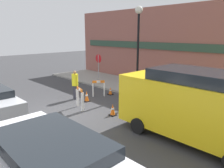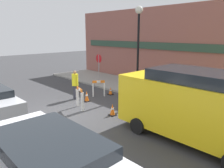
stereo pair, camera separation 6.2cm
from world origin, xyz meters
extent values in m
plane|color=#38383A|center=(0.00, 0.00, 0.00)|extent=(60.00, 60.00, 0.00)
cube|color=gray|center=(0.00, 6.36, 0.06)|extent=(18.00, 3.71, 0.11)
cube|color=#93564C|center=(0.00, 8.29, 2.75)|extent=(18.00, 0.12, 5.50)
cube|color=#2D4738|center=(0.00, 8.18, 2.80)|extent=(16.20, 0.10, 0.50)
cylinder|color=black|center=(0.40, 4.97, 0.23)|extent=(0.29, 0.29, 0.24)
cylinder|color=black|center=(0.40, 4.97, 2.44)|extent=(0.13, 0.13, 4.65)
sphere|color=silver|center=(0.40, 4.97, 4.94)|extent=(0.44, 0.44, 0.44)
cylinder|color=gray|center=(-3.39, 5.16, 1.14)|extent=(0.06, 0.06, 2.06)
cylinder|color=red|center=(-3.39, 5.16, 1.90)|extent=(0.60, 0.02, 0.60)
cube|color=white|center=(-0.35, 1.17, 0.46)|extent=(0.10, 0.14, 0.92)
cube|color=white|center=(0.38, 0.95, 0.46)|extent=(0.10, 0.14, 0.92)
cube|color=orange|center=(0.02, 1.06, 1.00)|extent=(0.80, 0.26, 0.15)
cube|color=white|center=(0.02, 1.06, 1.00)|extent=(0.25, 0.10, 0.14)
cube|color=white|center=(1.72, 2.36, 0.40)|extent=(0.13, 0.06, 0.81)
cube|color=white|center=(1.75, 3.03, 0.40)|extent=(0.13, 0.06, 0.81)
cube|color=orange|center=(1.73, 2.69, 0.88)|extent=(0.05, 0.73, 0.15)
cube|color=white|center=(1.73, 2.69, 0.88)|extent=(0.04, 0.22, 0.14)
cube|color=white|center=(-0.84, 3.43, 0.41)|extent=(0.14, 0.12, 0.82)
cube|color=white|center=(-1.21, 2.87, 0.41)|extent=(0.14, 0.12, 0.82)
cube|color=orange|center=(-1.03, 3.15, 0.89)|extent=(0.42, 0.63, 0.15)
cube|color=white|center=(-1.03, 3.15, 0.89)|extent=(0.14, 0.20, 0.14)
cube|color=black|center=(-0.72, 2.03, 0.02)|extent=(0.30, 0.30, 0.04)
cone|color=orange|center=(-0.72, 2.03, 0.33)|extent=(0.23, 0.22, 0.57)
cylinder|color=white|center=(-0.72, 2.03, 0.35)|extent=(0.13, 0.13, 0.08)
cube|color=black|center=(-0.83, 3.92, 0.02)|extent=(0.30, 0.30, 0.04)
cone|color=orange|center=(-0.83, 3.92, 0.25)|extent=(0.23, 0.23, 0.42)
cylinder|color=white|center=(-0.83, 3.92, 0.27)|extent=(0.13, 0.13, 0.06)
cube|color=black|center=(0.15, 4.17, 0.02)|extent=(0.30, 0.30, 0.04)
cone|color=orange|center=(0.15, 4.17, 0.33)|extent=(0.22, 0.22, 0.58)
cylinder|color=white|center=(0.15, 4.17, 0.36)|extent=(0.13, 0.13, 0.08)
cube|color=black|center=(1.78, 1.61, 0.02)|extent=(0.30, 0.30, 0.04)
cone|color=orange|center=(1.78, 1.61, 0.29)|extent=(0.23, 0.23, 0.50)
cylinder|color=white|center=(1.78, 1.61, 0.32)|extent=(0.13, 0.13, 0.07)
cylinder|color=#33333D|center=(-1.53, 1.85, 0.39)|extent=(0.33, 0.33, 0.79)
cylinder|color=yellow|center=(-1.53, 1.85, 1.12)|extent=(0.46, 0.46, 0.66)
sphere|color=#8E6647|center=(-1.53, 1.85, 1.54)|extent=(0.24, 0.24, 0.19)
cylinder|color=black|center=(0.95, -2.19, 0.30)|extent=(0.60, 0.18, 0.60)
cylinder|color=black|center=(-1.45, -2.19, 0.30)|extent=(0.60, 0.18, 0.60)
cube|color=#1E2328|center=(4.97, -3.12, 1.45)|extent=(2.44, 1.60, 0.52)
cylinder|color=black|center=(3.60, -2.24, 0.30)|extent=(0.60, 0.18, 0.60)
cube|color=yellow|center=(5.43, 1.99, 1.21)|extent=(5.36, 1.95, 1.81)
cube|color=#1E2328|center=(5.43, 1.99, 2.11)|extent=(2.95, 1.79, 0.76)
cylinder|color=black|center=(3.77, 2.96, 0.30)|extent=(0.60, 0.18, 0.60)
cylinder|color=black|center=(3.77, 1.01, 0.30)|extent=(0.60, 0.18, 0.60)
camera|label=1|loc=(8.58, -4.93, 3.67)|focal=35.00mm
camera|label=2|loc=(8.62, -4.88, 3.67)|focal=35.00mm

